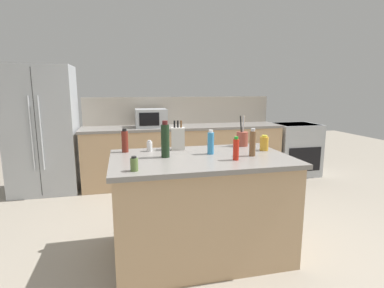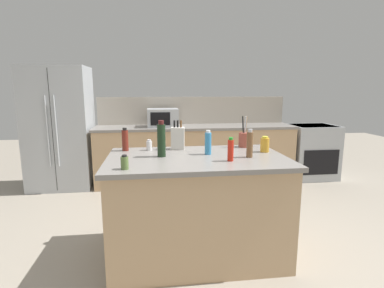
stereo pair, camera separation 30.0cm
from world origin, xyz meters
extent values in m
plane|color=gray|center=(0.00, 0.00, 0.00)|extent=(14.00, 14.00, 0.00)
cube|color=tan|center=(0.30, 2.20, 0.45)|extent=(3.19, 0.62, 0.90)
cube|color=gray|center=(0.30, 2.20, 0.92)|extent=(3.23, 0.66, 0.04)
cube|color=#B2A899|center=(0.30, 2.52, 1.17)|extent=(3.19, 0.03, 0.46)
cube|color=tan|center=(0.00, 0.00, 0.45)|extent=(1.54, 0.93, 0.90)
cube|color=gray|center=(0.00, 0.00, 0.92)|extent=(1.60, 0.99, 0.04)
cube|color=#ADB2B7|center=(-1.82, 2.25, 0.93)|extent=(0.94, 0.72, 1.87)
cube|color=#2D2D2D|center=(-1.82, 1.89, 0.93)|extent=(0.01, 0.00, 1.78)
cylinder|color=#ADB2B7|center=(-1.88, 1.87, 0.93)|extent=(0.02, 0.02, 1.03)
cylinder|color=#ADB2B7|center=(-1.76, 1.87, 0.93)|extent=(0.02, 0.02, 1.03)
cube|color=#ADB2B7|center=(2.34, 2.20, 0.46)|extent=(0.76, 0.64, 0.92)
cube|color=black|center=(2.34, 1.88, 0.35)|extent=(0.61, 0.01, 0.41)
cube|color=black|center=(2.34, 2.20, 0.91)|extent=(0.68, 0.58, 0.02)
cube|color=#ADB2B7|center=(-0.23, 2.20, 1.08)|extent=(0.48, 0.38, 0.28)
cube|color=black|center=(-0.28, 2.01, 1.08)|extent=(0.30, 0.01, 0.20)
cube|color=beige|center=(-0.14, 0.36, 1.05)|extent=(0.14, 0.12, 0.22)
cylinder|color=black|center=(-0.17, 0.36, 1.20)|extent=(0.02, 0.02, 0.07)
cylinder|color=black|center=(-0.14, 0.36, 1.20)|extent=(0.02, 0.02, 0.07)
cylinder|color=brown|center=(-0.11, 0.35, 1.20)|extent=(0.02, 0.02, 0.07)
cylinder|color=brown|center=(0.55, 0.38, 1.02)|extent=(0.12, 0.12, 0.15)
cylinder|color=olive|center=(0.57, 0.39, 1.17)|extent=(0.01, 0.05, 0.18)
cylinder|color=black|center=(0.54, 0.39, 1.17)|extent=(0.01, 0.05, 0.18)
cylinder|color=#B2B2B7|center=(0.56, 0.37, 1.17)|extent=(0.01, 0.03, 0.18)
cylinder|color=brown|center=(0.46, -0.08, 1.05)|extent=(0.06, 0.06, 0.23)
cylinder|color=#B2B2B7|center=(0.46, -0.08, 1.18)|extent=(0.04, 0.04, 0.03)
cylinder|color=#3384BC|center=(0.11, 0.08, 1.04)|extent=(0.06, 0.06, 0.20)
cylinder|color=white|center=(0.11, 0.08, 1.15)|extent=(0.04, 0.04, 0.02)
cylinder|color=maroon|center=(-0.66, 0.35, 1.04)|extent=(0.06, 0.06, 0.20)
cylinder|color=black|center=(-0.66, 0.35, 1.15)|extent=(0.04, 0.04, 0.02)
cylinder|color=red|center=(0.25, -0.20, 1.03)|extent=(0.05, 0.05, 0.18)
cylinder|color=green|center=(0.25, -0.20, 1.13)|extent=(0.03, 0.03, 0.02)
cylinder|color=gold|center=(0.67, 0.12, 1.01)|extent=(0.08, 0.08, 0.13)
cylinder|color=gold|center=(0.67, 0.12, 1.08)|extent=(0.05, 0.05, 0.02)
cylinder|color=silver|center=(-0.43, 0.33, 0.99)|extent=(0.05, 0.05, 0.09)
cylinder|color=#B2B2B7|center=(-0.43, 0.33, 1.04)|extent=(0.04, 0.04, 0.02)
cylinder|color=#567038|center=(-0.60, -0.35, 0.99)|extent=(0.06, 0.06, 0.10)
cylinder|color=black|center=(-0.60, -0.35, 1.04)|extent=(0.04, 0.04, 0.02)
cylinder|color=black|center=(-0.31, 0.04, 1.08)|extent=(0.07, 0.07, 0.29)
cylinder|color=#4C1919|center=(-0.31, 0.04, 1.25)|extent=(0.05, 0.05, 0.03)
camera|label=1|loc=(-0.67, -2.53, 1.54)|focal=28.00mm
camera|label=2|loc=(-0.38, -2.58, 1.54)|focal=28.00mm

